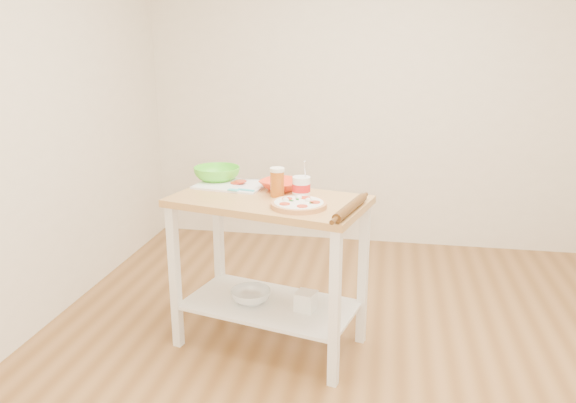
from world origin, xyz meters
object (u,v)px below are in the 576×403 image
(beer_pint, at_px, (277,182))
(yogurt_tub, at_px, (301,187))
(spatula, at_px, (240,190))
(orange_bowl, at_px, (282,185))
(shelf_glass_bowl, at_px, (251,296))
(cutting_board, at_px, (232,184))
(knife, at_px, (230,179))
(shelf_bin, at_px, (306,301))
(pizza, at_px, (299,204))
(prep_island, at_px, (269,242))
(green_bowl, at_px, (217,174))
(rolling_pin, at_px, (350,208))

(beer_pint, height_order, yogurt_tub, yogurt_tub)
(spatula, relative_size, yogurt_tub, 0.73)
(orange_bowl, xyz_separation_m, shelf_glass_bowl, (-0.15, -0.19, -0.63))
(cutting_board, distance_m, orange_bowl, 0.31)
(knife, bearing_deg, shelf_bin, -45.22)
(shelf_glass_bowl, distance_m, shelf_bin, 0.34)
(beer_pint, bearing_deg, knife, 142.67)
(pizza, relative_size, shelf_bin, 2.72)
(beer_pint, bearing_deg, prep_island, -136.12)
(cutting_board, bearing_deg, shelf_bin, -19.17)
(beer_pint, bearing_deg, yogurt_tub, -4.36)
(spatula, xyz_separation_m, green_bowl, (-0.21, 0.24, 0.03))
(spatula, distance_m, yogurt_tub, 0.37)
(beer_pint, distance_m, shelf_bin, 0.70)
(green_bowl, bearing_deg, orange_bowl, -16.88)
(beer_pint, bearing_deg, shelf_bin, -24.51)
(orange_bowl, bearing_deg, knife, 161.26)
(prep_island, bearing_deg, beer_pint, 43.88)
(cutting_board, relative_size, shelf_bin, 4.09)
(pizza, height_order, beer_pint, beer_pint)
(prep_island, xyz_separation_m, beer_pint, (0.04, 0.04, 0.34))
(rolling_pin, distance_m, shelf_bin, 0.67)
(prep_island, xyz_separation_m, cutting_board, (-0.27, 0.22, 0.27))
(knife, bearing_deg, pizza, -53.67)
(knife, distance_m, shelf_glass_bowl, 0.72)
(shelf_glass_bowl, bearing_deg, spatula, 132.12)
(green_bowl, bearing_deg, prep_island, -38.80)
(pizza, bearing_deg, prep_island, 143.23)
(prep_island, bearing_deg, yogurt_tub, 8.96)
(spatula, distance_m, rolling_pin, 0.70)
(prep_island, relative_size, beer_pint, 7.17)
(knife, distance_m, shelf_bin, 0.87)
(prep_island, relative_size, green_bowl, 4.12)
(prep_island, distance_m, pizza, 0.36)
(spatula, bearing_deg, beer_pint, 3.26)
(prep_island, height_order, pizza, pizza)
(orange_bowl, height_order, rolling_pin, orange_bowl)
(prep_island, distance_m, green_bowl, 0.59)
(spatula, bearing_deg, yogurt_tub, 5.15)
(prep_island, relative_size, orange_bowl, 4.90)
(knife, relative_size, rolling_pin, 0.64)
(yogurt_tub, bearing_deg, pizza, -85.41)
(orange_bowl, distance_m, beer_pint, 0.16)
(pizza, xyz_separation_m, beer_pint, (-0.15, 0.18, 0.07))
(orange_bowl, distance_m, green_bowl, 0.45)
(pizza, bearing_deg, knife, 138.18)
(spatula, relative_size, rolling_pin, 0.38)
(pizza, bearing_deg, beer_pint, 129.82)
(knife, xyz_separation_m, shelf_glass_bowl, (0.19, -0.30, -0.62))
(beer_pint, bearing_deg, cutting_board, 149.68)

